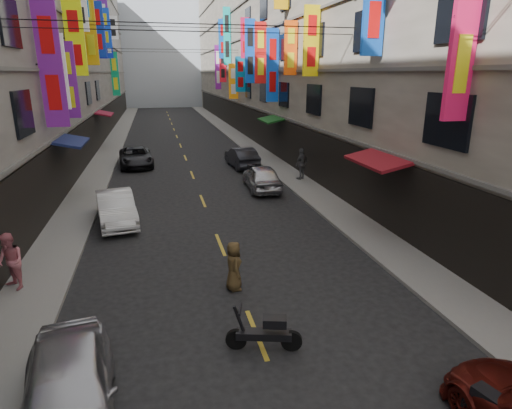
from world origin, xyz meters
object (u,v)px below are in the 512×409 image
car_left_near (68,393)px  car_left_mid (116,208)px  scooter_far_right (252,172)px  pedestrian_lfar (10,262)px  scooter_crossing (265,333)px  car_right_mid (262,177)px  car_left_far (136,157)px  pedestrian_crossing (234,266)px  pedestrian_rfar (302,164)px  car_right_far (242,157)px

car_left_near → car_left_mid: size_ratio=0.99×
scooter_far_right → pedestrian_lfar: 15.86m
scooter_crossing → car_right_mid: (3.42, 14.13, 0.27)m
car_left_far → pedestrian_lfar: (-2.94, -17.86, 0.33)m
pedestrian_crossing → pedestrian_rfar: bearing=-30.3°
pedestrian_lfar → pedestrian_crossing: (6.39, -1.30, -0.23)m
car_left_far → pedestrian_crossing: (3.45, -19.16, 0.10)m
scooter_crossing → car_right_mid: size_ratio=0.42×
car_left_near → car_right_far: bearing=62.6°
scooter_crossing → pedestrian_rfar: size_ratio=0.93×
pedestrian_rfar → scooter_far_right: bearing=-58.4°
pedestrian_lfar → pedestrian_rfar: pedestrian_rfar is taller
scooter_far_right → car_right_mid: (-0.03, -2.52, 0.27)m
scooter_crossing → car_right_far: car_right_far is taller
pedestrian_crossing → car_left_near: bearing=136.1°
car_left_near → car_right_far: car_left_near is taller
scooter_far_right → pedestrian_lfar: size_ratio=1.04×
pedestrian_crossing → car_right_mid: bearing=-21.1°
car_left_far → car_right_far: 7.41m
car_left_mid → car_right_mid: bearing=19.4°
car_left_mid → pedestrian_rfar: 11.64m
scooter_crossing → pedestrian_lfar: bearing=72.3°
scooter_far_right → pedestrian_lfar: bearing=43.8°
car_left_near → pedestrian_lfar: bearing=105.6°
car_right_mid → pedestrian_lfar: size_ratio=2.42×
car_left_near → car_right_far: (7.55, 21.66, -0.02)m
scooter_crossing → car_left_mid: (-4.06, 10.09, 0.25)m
scooter_far_right → car_right_far: bearing=-97.9°
car_left_near → pedestrian_crossing: (3.86, 4.46, 0.05)m
car_left_near → pedestrian_lfar: 6.30m
car_left_near → pedestrian_lfar: pedestrian_lfar is taller
car_left_mid → pedestrian_crossing: (3.88, -7.01, 0.07)m
scooter_far_right → pedestrian_rfar: size_ratio=0.95×
car_left_mid → pedestrian_crossing: 8.01m
car_right_mid → pedestrian_rfar: (2.81, 1.40, 0.35)m
scooter_far_right → car_left_far: size_ratio=0.38×
scooter_crossing → scooter_far_right: size_ratio=0.98×
car_right_far → car_left_far: bearing=-20.1°
scooter_crossing → car_left_mid: bearing=37.9°
car_left_near → pedestrian_crossing: 5.90m
car_left_mid → car_right_mid: 8.50m
car_right_far → pedestrian_crossing: (-3.69, -17.20, 0.06)m
car_left_near → scooter_far_right: bearing=59.3°
car_left_mid → car_left_near: bearing=-99.0°
car_left_far → car_right_mid: (7.06, -8.10, 0.06)m
pedestrian_rfar → car_left_near: bearing=22.4°
car_right_mid → pedestrian_crossing: (-3.60, -11.05, 0.04)m
scooter_crossing → pedestrian_crossing: size_ratio=1.16×
car_right_mid → pedestrian_crossing: bearing=74.4°
car_left_mid → car_left_far: (0.42, 12.15, -0.03)m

